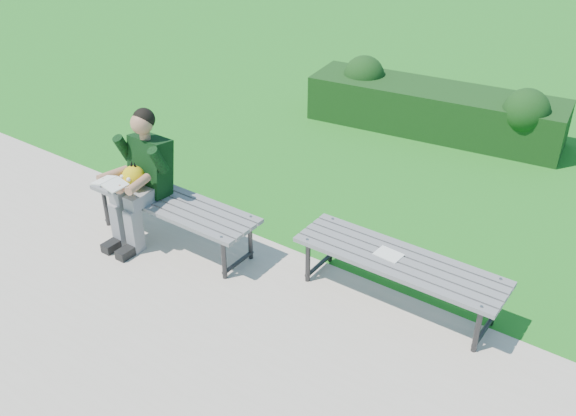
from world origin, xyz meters
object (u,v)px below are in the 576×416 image
object	(u,v)px
seated_boy	(141,174)
paper_sheet	(389,254)
hedge	(435,107)
bench_left	(173,206)
bench_right	(399,264)

from	to	relation	value
seated_boy	paper_sheet	xyz separation A→B (m)	(2.39, 0.49, -0.24)
hedge	bench_left	xyz separation A→B (m)	(-0.93, -3.96, 0.07)
bench_left	seated_boy	size ratio (longest dim) A/B	1.37
hedge	paper_sheet	xyz separation A→B (m)	(1.16, -3.56, 0.12)
seated_boy	bench_left	bearing A→B (deg)	17.10
bench_left	seated_boy	world-z (taller)	seated_boy
paper_sheet	bench_right	bearing A→B (deg)	0.00
bench_right	seated_boy	world-z (taller)	seated_boy
paper_sheet	seated_boy	bearing A→B (deg)	-168.41
paper_sheet	hedge	bearing A→B (deg)	108.09
paper_sheet	bench_left	bearing A→B (deg)	-169.22
bench_left	seated_boy	bearing A→B (deg)	-162.90
bench_right	paper_sheet	bearing A→B (deg)	-180.00
bench_left	paper_sheet	world-z (taller)	bench_left
bench_left	bench_right	size ratio (longest dim) A/B	1.00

